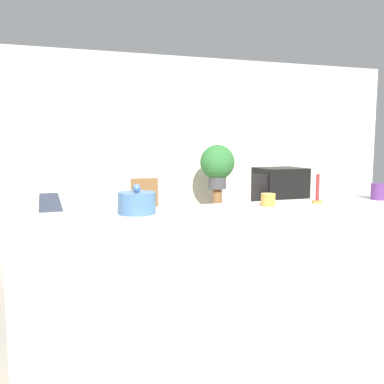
# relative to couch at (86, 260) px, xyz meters

# --- Properties ---
(ground_plane) EXTENTS (14.00, 14.00, 0.00)m
(ground_plane) POSITION_rel_couch_xyz_m (0.88, -1.21, -0.29)
(ground_plane) COLOR beige
(wall_back) EXTENTS (9.00, 0.06, 2.70)m
(wall_back) POSITION_rel_couch_xyz_m (0.88, 2.22, 1.06)
(wall_back) COLOR beige
(wall_back) RESTS_ON ground_plane
(couch) EXTENTS (0.92, 1.95, 0.84)m
(couch) POSITION_rel_couch_xyz_m (0.00, 0.00, 0.00)
(couch) COLOR #384256
(couch) RESTS_ON ground_plane
(tv_stand) EXTENTS (0.71, 0.58, 0.55)m
(tv_stand) POSITION_rel_couch_xyz_m (2.45, 0.54, -0.02)
(tv_stand) COLOR olive
(tv_stand) RESTS_ON ground_plane
(television) EXTENTS (0.58, 0.49, 0.55)m
(television) POSITION_rel_couch_xyz_m (2.44, 0.54, 0.53)
(television) COLOR black
(television) RESTS_ON tv_stand
(wooden_chair) EXTENTS (0.44, 0.44, 0.89)m
(wooden_chair) POSITION_rel_couch_xyz_m (1.02, 1.79, 0.19)
(wooden_chair) COLOR olive
(wooden_chair) RESTS_ON ground_plane
(plant_stand) EXTENTS (0.14, 0.14, 0.73)m
(plant_stand) POSITION_rel_couch_xyz_m (2.06, 1.65, 0.08)
(plant_stand) COLOR olive
(plant_stand) RESTS_ON ground_plane
(potted_plant) EXTENTS (0.51, 0.51, 0.64)m
(potted_plant) POSITION_rel_couch_xyz_m (2.06, 1.65, 0.80)
(potted_plant) COLOR #4C4C51
(potted_plant) RESTS_ON plant_stand
(foreground_counter) EXTENTS (2.91, 0.44, 1.00)m
(foreground_counter) POSITION_rel_couch_xyz_m (0.88, -1.56, 0.21)
(foreground_counter) COLOR silver
(foreground_counter) RESTS_ON ground_plane
(decorative_bowl) EXTENTS (0.23, 0.23, 0.18)m
(decorative_bowl) POSITION_rel_couch_xyz_m (0.18, -1.56, 0.77)
(decorative_bowl) COLOR #4C7AAD
(decorative_bowl) RESTS_ON foreground_counter
(candle_jar) EXTENTS (0.10, 0.10, 0.09)m
(candle_jar) POSITION_rel_couch_xyz_m (1.09, -1.56, 0.75)
(candle_jar) COLOR gold
(candle_jar) RESTS_ON foreground_counter
(candlestick) EXTENTS (0.07, 0.07, 0.21)m
(candlestick) POSITION_rel_couch_xyz_m (1.49, -1.56, 0.77)
(candlestick) COLOR #B7933D
(candlestick) RESTS_ON foreground_counter
(coffee_tin) EXTENTS (0.11, 0.11, 0.12)m
(coffee_tin) POSITION_rel_couch_xyz_m (2.04, -1.56, 0.77)
(coffee_tin) COLOR #66337F
(coffee_tin) RESTS_ON foreground_counter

